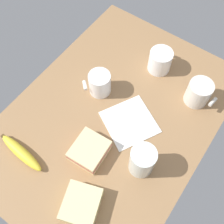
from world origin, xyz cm
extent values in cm
cube|color=#936D47|center=(0.00, 0.00, 1.00)|extent=(90.00, 64.00, 2.00)
cylinder|color=white|center=(26.88, -2.42, 6.28)|extent=(8.36, 8.36, 8.57)
cylinder|color=brown|center=(26.88, -2.42, 10.07)|extent=(7.36, 7.36, 0.40)
cylinder|color=white|center=(32.43, -1.20, 6.71)|extent=(1.98, 3.93, 1.20)
cylinder|color=white|center=(6.16, 9.59, 6.33)|extent=(7.68, 7.68, 8.66)
cylinder|color=tan|center=(6.16, 9.59, 10.16)|extent=(6.76, 6.76, 0.40)
cylinder|color=white|center=(2.29, 13.10, 6.76)|extent=(3.21, 3.37, 1.20)
cylinder|color=silver|center=(22.50, -20.10, 6.49)|extent=(8.24, 8.24, 8.97)
cylinder|color=black|center=(22.50, -20.10, 10.47)|extent=(7.25, 7.25, 0.40)
cylinder|color=silver|center=(21.68, -25.64, 6.94)|extent=(3.84, 1.73, 1.20)
cube|color=beige|center=(-14.86, -1.91, 2.80)|extent=(11.75, 10.72, 1.60)
cube|color=#C14C4C|center=(-14.86, -1.91, 4.20)|extent=(11.75, 10.72, 1.20)
cube|color=beige|center=(-14.86, -1.91, 5.60)|extent=(11.75, 10.72, 1.60)
cube|color=beige|center=(-29.05, -9.95, 2.80)|extent=(13.77, 13.09, 1.60)
cube|color=#8CB24C|center=(-29.05, -9.95, 4.20)|extent=(13.77, 13.09, 1.20)
cube|color=beige|center=(-29.05, -9.95, 5.60)|extent=(13.77, 13.09, 1.60)
cylinder|color=silver|center=(-9.26, -17.46, 7.70)|extent=(7.65, 7.65, 11.40)
cylinder|color=white|center=(-9.26, -17.46, 6.82)|extent=(6.88, 6.88, 9.65)
ellipsoid|color=yellow|center=(-27.75, 15.21, 3.73)|extent=(4.79, 18.14, 3.46)
cube|color=#4C3819|center=(-27.12, 23.71, 3.73)|extent=(1.20, 1.20, 1.20)
cube|color=white|center=(1.54, -6.23, 2.15)|extent=(21.60, 21.60, 0.30)
camera|label=1|loc=(-34.60, -24.61, 84.37)|focal=43.35mm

